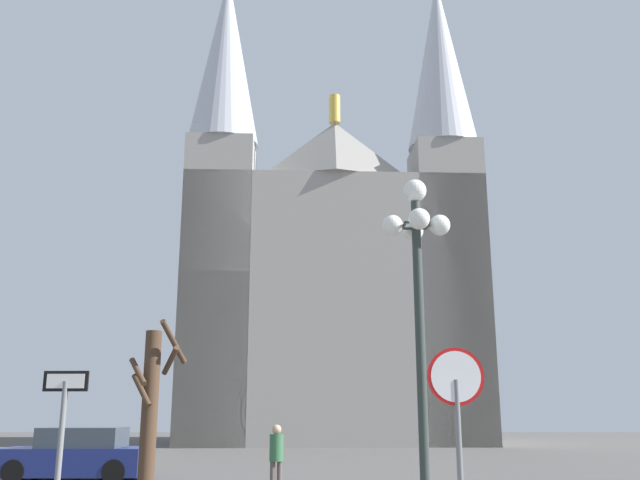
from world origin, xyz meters
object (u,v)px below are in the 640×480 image
at_px(bare_tree, 150,408).
at_px(pedestrian_walking, 276,453).
at_px(one_way_arrow_sign, 60,449).
at_px(parked_car_near_navy, 77,456).
at_px(stop_sign, 457,409).
at_px(cathedral, 331,286).
at_px(street_lamp, 418,282).

bearing_deg(bare_tree, pedestrian_walking, 16.72).
bearing_deg(bare_tree, one_way_arrow_sign, -83.97).
relative_size(bare_tree, parked_car_near_navy, 0.96).
bearing_deg(bare_tree, stop_sign, -46.81).
distance_m(bare_tree, parked_car_near_navy, 5.87).
relative_size(bare_tree, pedestrian_walking, 2.41).
distance_m(stop_sign, parked_car_near_navy, 14.13).
xyz_separation_m(cathedral, bare_tree, (-4.20, -28.03, -7.77)).
relative_size(stop_sign, parked_car_near_navy, 0.69).
height_order(cathedral, one_way_arrow_sign, cathedral).
bearing_deg(parked_car_near_navy, street_lamp, -44.51).
height_order(bare_tree, pedestrian_walking, bare_tree).
xyz_separation_m(bare_tree, pedestrian_walking, (2.77, 0.83, -1.01)).
height_order(cathedral, pedestrian_walking, cathedral).
bearing_deg(cathedral, pedestrian_walking, -93.00).
bearing_deg(cathedral, one_way_arrow_sign, -95.56).
bearing_deg(bare_tree, street_lamp, -35.19).
xyz_separation_m(street_lamp, bare_tree, (-5.56, 3.92, -2.12)).
distance_m(stop_sign, street_lamp, 3.08).
height_order(stop_sign, street_lamp, street_lamp).
bearing_deg(stop_sign, cathedral, 92.58).
bearing_deg(cathedral, stop_sign, -87.42).
height_order(stop_sign, pedestrian_walking, stop_sign).
relative_size(one_way_arrow_sign, pedestrian_walking, 1.49).
distance_m(one_way_arrow_sign, bare_tree, 7.29).
relative_size(stop_sign, one_way_arrow_sign, 1.16).
relative_size(cathedral, street_lamp, 5.16).
bearing_deg(stop_sign, pedestrian_walking, 113.11).
distance_m(one_way_arrow_sign, parked_car_near_navy, 12.63).
bearing_deg(bare_tree, parked_car_near_navy, 124.40).
distance_m(stop_sign, one_way_arrow_sign, 5.12).
relative_size(stop_sign, pedestrian_walking, 1.72).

